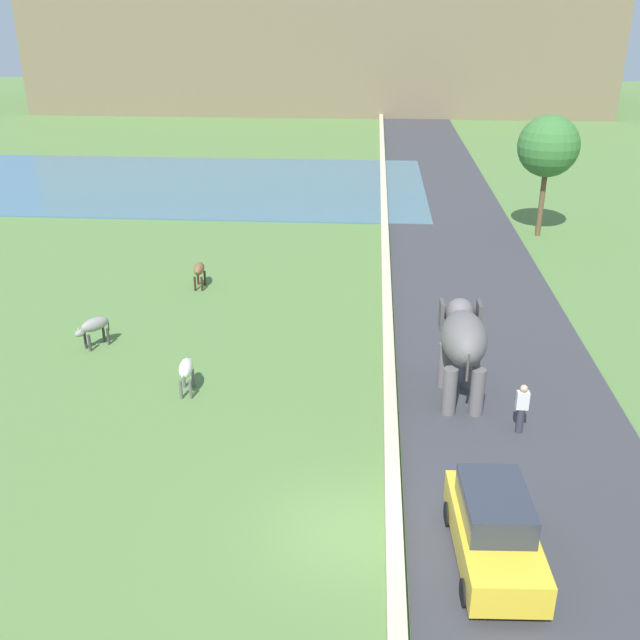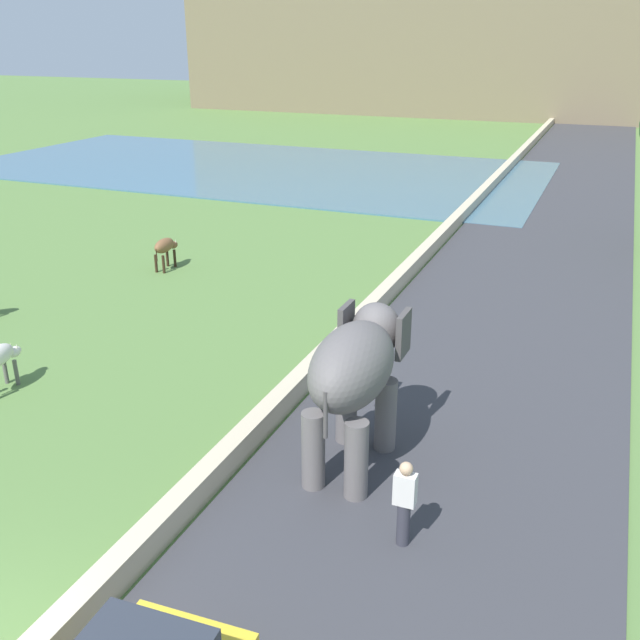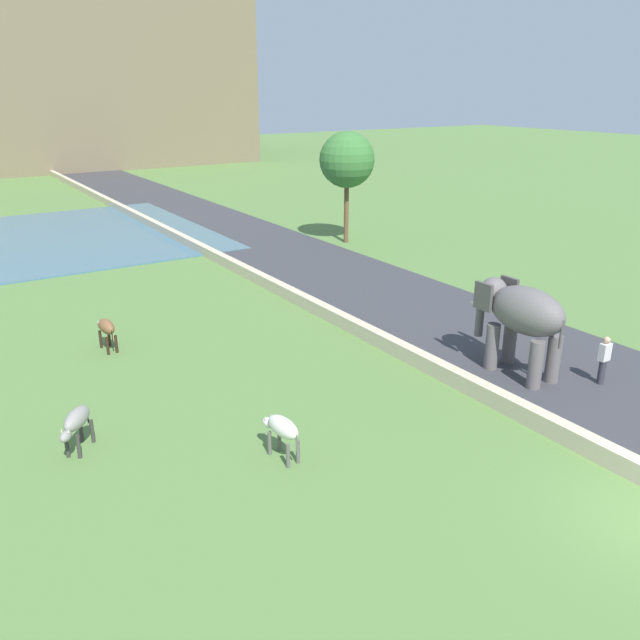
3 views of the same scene
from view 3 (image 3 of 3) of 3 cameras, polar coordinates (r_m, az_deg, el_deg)
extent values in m
cube|color=#38383D|center=(32.10, 0.94, 4.23)|extent=(7.00, 120.00, 0.06)
cube|color=beige|center=(28.48, -3.19, 2.62)|extent=(0.40, 110.00, 0.53)
ellipsoid|color=#605B5B|center=(20.92, 17.97, 0.79)|extent=(1.40, 2.70, 1.50)
cylinder|color=#605B5B|center=(21.63, 15.08, -2.35)|extent=(0.44, 0.44, 1.60)
cylinder|color=#605B5B|center=(22.23, 16.55, -1.89)|extent=(0.44, 0.44, 1.60)
cylinder|color=#605B5B|center=(20.61, 18.65, -3.88)|extent=(0.44, 0.44, 1.60)
cylinder|color=#605B5B|center=(21.24, 20.08, -3.34)|extent=(0.44, 0.44, 1.60)
ellipsoid|color=#605B5B|center=(21.73, 15.17, 2.30)|extent=(1.00, 0.90, 1.10)
cube|color=#484444|center=(21.20, 14.35, 2.04)|extent=(0.12, 0.70, 0.90)
cube|color=#484444|center=(22.07, 16.49, 2.55)|extent=(0.12, 0.70, 0.90)
cylinder|color=#605B5B|center=(22.30, 14.08, 0.45)|extent=(0.28, 0.28, 1.50)
cone|color=silver|center=(21.96, 13.91, 1.40)|extent=(0.12, 0.56, 0.17)
cone|color=silver|center=(22.27, 14.69, 1.59)|extent=(0.12, 0.56, 0.17)
cylinder|color=#484444|center=(20.29, 20.70, -1.20)|extent=(0.08, 0.08, 0.90)
cylinder|color=#33333D|center=(21.81, 23.81, -4.33)|extent=(0.22, 0.22, 0.85)
cube|color=silver|center=(21.55, 24.07, -2.61)|extent=(0.36, 0.22, 0.56)
sphere|color=tan|center=(21.41, 24.22, -1.65)|extent=(0.22, 0.22, 0.22)
ellipsoid|color=brown|center=(23.62, -18.50, -0.54)|extent=(0.49, 1.12, 0.50)
cylinder|color=#302014|center=(24.12, -18.98, -1.63)|extent=(0.10, 0.10, 0.65)
cylinder|color=#302014|center=(24.20, -18.29, -1.48)|extent=(0.10, 0.10, 0.65)
cylinder|color=#302014|center=(23.43, -18.41, -2.21)|extent=(0.10, 0.10, 0.65)
cylinder|color=#302014|center=(23.51, -17.71, -2.05)|extent=(0.10, 0.10, 0.65)
ellipsoid|color=brown|center=(24.24, -18.93, -0.45)|extent=(0.26, 0.41, 0.26)
cone|color=beige|center=(24.16, -19.17, -0.11)|extent=(0.04, 0.04, 0.12)
cone|color=beige|center=(24.21, -18.77, -0.03)|extent=(0.04, 0.04, 0.12)
cylinder|color=#302014|center=(23.20, -18.04, -1.39)|extent=(0.04, 0.04, 0.45)
ellipsoid|color=gray|center=(17.50, -20.86, -8.21)|extent=(1.04, 1.13, 0.50)
cylinder|color=#373533|center=(17.41, -20.73, -10.51)|extent=(0.10, 0.10, 0.65)
cylinder|color=#373533|center=(17.54, -21.64, -10.39)|extent=(0.10, 0.10, 0.65)
cylinder|color=#373533|center=(18.00, -19.65, -9.31)|extent=(0.10, 0.10, 0.65)
cylinder|color=#373533|center=(18.13, -20.54, -9.21)|extent=(0.10, 0.10, 0.65)
ellipsoid|color=gray|center=(17.08, -21.73, -9.62)|extent=(0.44, 0.46, 0.26)
cone|color=beige|center=(16.96, -21.54, -9.15)|extent=(0.04, 0.04, 0.12)
cone|color=beige|center=(17.04, -22.08, -9.08)|extent=(0.04, 0.04, 0.12)
cylinder|color=#373533|center=(18.01, -20.03, -7.98)|extent=(0.04, 0.04, 0.45)
ellipsoid|color=silver|center=(16.02, -3.31, -9.50)|extent=(0.57, 1.15, 0.50)
cylinder|color=#595753|center=(16.51, -4.52, -10.89)|extent=(0.10, 0.10, 0.65)
cylinder|color=#595753|center=(16.66, -3.64, -10.55)|extent=(0.10, 0.10, 0.65)
cylinder|color=#595753|center=(15.97, -2.88, -12.00)|extent=(0.10, 0.10, 0.65)
cylinder|color=#595753|center=(16.13, -1.99, -11.64)|extent=(0.10, 0.10, 0.65)
ellipsoid|color=silver|center=(16.55, -4.63, -9.11)|extent=(0.29, 0.43, 0.26)
cone|color=beige|center=(16.42, -4.90, -8.69)|extent=(0.04, 0.04, 0.12)
cone|color=beige|center=(16.51, -4.39, -8.50)|extent=(0.04, 0.04, 0.12)
cylinder|color=#595753|center=(15.75, -2.10, -10.89)|extent=(0.04, 0.04, 0.45)
cylinder|color=brown|center=(38.36, 2.36, 9.66)|extent=(0.28, 0.28, 3.73)
sphere|color=#387033|center=(37.93, 2.43, 14.09)|extent=(3.20, 3.20, 3.20)
camera|label=1|loc=(15.57, 95.13, 10.18)|focal=41.16mm
camera|label=2|loc=(19.66, 55.22, 9.24)|focal=40.17mm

